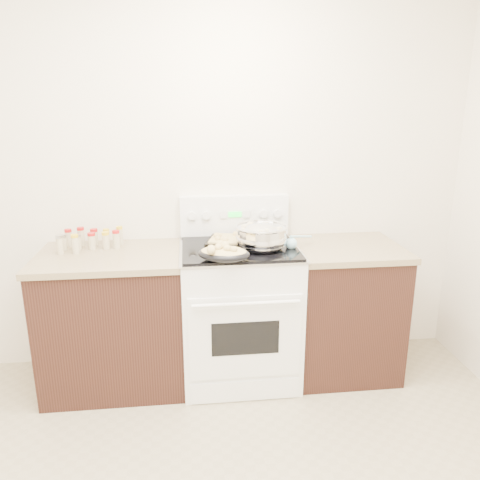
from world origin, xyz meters
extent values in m
cube|color=#EFE5CF|center=(0.00, 1.77, 1.35)|extent=(4.00, 0.05, 2.70)
cube|color=black|center=(-0.48, 1.43, 0.44)|extent=(0.90, 0.64, 0.88)
cube|color=brown|center=(-0.48, 1.43, 0.90)|extent=(0.93, 0.67, 0.04)
cube|color=black|center=(1.08, 1.43, 0.44)|extent=(0.70, 0.64, 0.88)
cube|color=brown|center=(1.08, 1.43, 0.90)|extent=(0.73, 0.67, 0.04)
cube|color=white|center=(0.35, 1.42, 0.46)|extent=(0.76, 0.66, 0.92)
cube|color=white|center=(0.35, 1.08, 0.45)|extent=(0.70, 0.01, 0.55)
cube|color=black|center=(0.35, 1.08, 0.46)|extent=(0.42, 0.01, 0.22)
cylinder|color=white|center=(0.35, 1.04, 0.70)|extent=(0.65, 0.02, 0.02)
cube|color=white|center=(0.35, 1.09, 0.08)|extent=(0.70, 0.01, 0.14)
cube|color=silver|center=(0.35, 1.42, 0.93)|extent=(0.78, 0.68, 0.01)
cube|color=black|center=(0.35, 1.42, 0.94)|extent=(0.74, 0.64, 0.01)
cube|color=white|center=(0.35, 1.72, 1.08)|extent=(0.76, 0.07, 0.28)
cylinder|color=white|center=(0.05, 1.67, 1.10)|extent=(0.06, 0.02, 0.06)
cylinder|color=white|center=(0.15, 1.67, 1.10)|extent=(0.06, 0.02, 0.06)
cylinder|color=white|center=(0.55, 1.67, 1.10)|extent=(0.06, 0.02, 0.06)
cylinder|color=white|center=(0.65, 1.67, 1.10)|extent=(0.06, 0.02, 0.06)
cube|color=#19E533|center=(0.35, 1.67, 1.10)|extent=(0.09, 0.00, 0.04)
cube|color=silver|center=(0.27, 1.67, 1.10)|extent=(0.05, 0.00, 0.05)
cube|color=silver|center=(0.43, 1.67, 1.10)|extent=(0.05, 0.00, 0.05)
ellipsoid|color=silver|center=(0.48, 1.35, 1.01)|extent=(0.41, 0.41, 0.20)
cylinder|color=silver|center=(0.48, 1.35, 0.95)|extent=(0.18, 0.18, 0.01)
torus|color=silver|center=(0.48, 1.35, 1.09)|extent=(0.34, 0.34, 0.02)
cylinder|color=silver|center=(0.48, 1.35, 1.03)|extent=(0.32, 0.32, 0.11)
cylinder|color=brown|center=(0.48, 1.35, 1.08)|extent=(0.30, 0.30, 0.00)
cube|color=beige|center=(0.43, 1.46, 1.08)|extent=(0.02, 0.02, 0.02)
cube|color=beige|center=(0.52, 1.44, 1.08)|extent=(0.03, 0.03, 0.02)
cube|color=beige|center=(0.47, 1.42, 1.08)|extent=(0.03, 0.03, 0.02)
cube|color=beige|center=(0.38, 1.39, 1.08)|extent=(0.04, 0.04, 0.03)
cube|color=beige|center=(0.44, 1.34, 1.08)|extent=(0.04, 0.04, 0.03)
cube|color=beige|center=(0.46, 1.25, 1.08)|extent=(0.03, 0.03, 0.02)
cube|color=beige|center=(0.44, 1.46, 1.08)|extent=(0.03, 0.03, 0.02)
cube|color=beige|center=(0.36, 1.32, 1.08)|extent=(0.02, 0.02, 0.02)
cube|color=beige|center=(0.59, 1.31, 1.08)|extent=(0.03, 0.03, 0.02)
cube|color=beige|center=(0.42, 1.44, 1.08)|extent=(0.04, 0.04, 0.03)
cube|color=beige|center=(0.53, 1.45, 1.08)|extent=(0.03, 0.03, 0.02)
cube|color=beige|center=(0.37, 1.38, 1.08)|extent=(0.03, 0.03, 0.02)
cube|color=beige|center=(0.50, 1.27, 1.08)|extent=(0.03, 0.03, 0.03)
cube|color=beige|center=(0.51, 1.35, 1.08)|extent=(0.03, 0.03, 0.02)
cube|color=beige|center=(0.50, 1.40, 1.08)|extent=(0.04, 0.04, 0.03)
cube|color=beige|center=(0.53, 1.33, 1.08)|extent=(0.03, 0.03, 0.02)
ellipsoid|color=black|center=(0.23, 1.14, 0.98)|extent=(0.36, 0.30, 0.08)
ellipsoid|color=#D6B972|center=(0.23, 1.14, 1.00)|extent=(0.33, 0.27, 0.06)
sphere|color=#D6B972|center=(0.15, 1.10, 1.03)|extent=(0.05, 0.05, 0.05)
sphere|color=#D6B972|center=(0.24, 1.10, 1.03)|extent=(0.04, 0.04, 0.04)
sphere|color=#D6B972|center=(0.25, 1.09, 1.03)|extent=(0.04, 0.04, 0.04)
sphere|color=#D6B972|center=(0.23, 1.14, 1.03)|extent=(0.06, 0.06, 0.06)
sphere|color=#D6B972|center=(0.19, 1.12, 1.03)|extent=(0.04, 0.04, 0.04)
sphere|color=#D6B972|center=(0.28, 1.09, 1.03)|extent=(0.04, 0.04, 0.04)
sphere|color=#D6B972|center=(0.15, 1.07, 1.03)|extent=(0.05, 0.05, 0.05)
sphere|color=#D6B972|center=(0.21, 1.19, 1.03)|extent=(0.04, 0.04, 0.04)
cube|color=black|center=(0.34, 1.50, 0.95)|extent=(0.44, 0.36, 0.02)
cube|color=#D6B972|center=(0.34, 1.50, 0.97)|extent=(0.40, 0.32, 0.02)
sphere|color=#D6B972|center=(0.21, 1.56, 0.98)|extent=(0.04, 0.04, 0.04)
sphere|color=#D6B972|center=(0.21, 1.48, 0.98)|extent=(0.04, 0.04, 0.04)
sphere|color=#D6B972|center=(0.49, 1.51, 0.98)|extent=(0.04, 0.04, 0.04)
sphere|color=#D6B972|center=(0.23, 1.56, 0.98)|extent=(0.04, 0.04, 0.04)
sphere|color=#D6B972|center=(0.22, 1.58, 0.98)|extent=(0.04, 0.04, 0.04)
sphere|color=#D6B972|center=(0.43, 1.47, 0.98)|extent=(0.04, 0.04, 0.04)
sphere|color=#D6B972|center=(0.26, 1.47, 0.98)|extent=(0.04, 0.04, 0.04)
sphere|color=#D6B972|center=(0.38, 1.53, 0.98)|extent=(0.03, 0.03, 0.03)
sphere|color=#D6B972|center=(0.35, 1.58, 0.98)|extent=(0.04, 0.04, 0.04)
sphere|color=#D6B972|center=(0.49, 1.55, 0.98)|extent=(0.04, 0.04, 0.04)
cylinder|color=tan|center=(0.21, 1.42, 0.95)|extent=(0.08, 0.27, 0.01)
sphere|color=tan|center=(0.18, 1.31, 0.96)|extent=(0.04, 0.04, 0.04)
sphere|color=#9ED8EB|center=(0.68, 1.34, 0.97)|extent=(0.08, 0.08, 0.08)
cylinder|color=#9ED8EB|center=(0.76, 1.42, 1.00)|extent=(0.19, 0.18, 0.07)
cylinder|color=#BFB28C|center=(-0.77, 1.63, 0.97)|extent=(0.04, 0.04, 0.10)
cylinder|color=#B21414|center=(-0.77, 1.63, 1.03)|extent=(0.05, 0.05, 0.02)
cylinder|color=#BFB28C|center=(-0.69, 1.63, 0.97)|extent=(0.04, 0.04, 0.11)
cylinder|color=#B21414|center=(-0.69, 1.63, 1.04)|extent=(0.05, 0.05, 0.02)
cylinder|color=#BFB28C|center=(-0.61, 1.63, 0.97)|extent=(0.05, 0.05, 0.10)
cylinder|color=#B21414|center=(-0.61, 1.63, 1.02)|extent=(0.05, 0.05, 0.02)
cylinder|color=#BFB28C|center=(-0.53, 1.64, 0.97)|extent=(0.04, 0.04, 0.09)
cylinder|color=gold|center=(-0.53, 1.64, 1.02)|extent=(0.04, 0.04, 0.02)
cylinder|color=#BFB28C|center=(-0.44, 1.63, 0.97)|extent=(0.04, 0.04, 0.11)
cylinder|color=gold|center=(-0.44, 1.63, 1.04)|extent=(0.04, 0.04, 0.02)
cylinder|color=#BFB28C|center=(-0.79, 1.55, 0.96)|extent=(0.04, 0.04, 0.09)
cylinder|color=#B2B2B7|center=(-0.79, 1.55, 1.01)|extent=(0.04, 0.04, 0.02)
cylinder|color=#BFB28C|center=(-0.69, 1.53, 0.96)|extent=(0.04, 0.04, 0.09)
cylinder|color=#B2B2B7|center=(-0.69, 1.53, 1.02)|extent=(0.04, 0.04, 0.02)
cylinder|color=#BFB28C|center=(-0.61, 1.54, 0.97)|extent=(0.05, 0.05, 0.09)
cylinder|color=#B21414|center=(-0.61, 1.54, 1.02)|extent=(0.05, 0.05, 0.02)
cylinder|color=#BFB28C|center=(-0.52, 1.54, 0.97)|extent=(0.05, 0.05, 0.10)
cylinder|color=gold|center=(-0.52, 1.54, 1.03)|extent=(0.05, 0.05, 0.02)
cylinder|color=#BFB28C|center=(-0.45, 1.54, 0.97)|extent=(0.05, 0.05, 0.10)
cylinder|color=#B21414|center=(-0.45, 1.54, 1.03)|extent=(0.05, 0.05, 0.02)
cylinder|color=#BFB28C|center=(-0.79, 1.45, 0.97)|extent=(0.04, 0.04, 0.11)
cylinder|color=#B2B2B7|center=(-0.79, 1.45, 1.04)|extent=(0.04, 0.04, 0.02)
cylinder|color=#BFB28C|center=(-0.69, 1.46, 0.97)|extent=(0.04, 0.04, 0.11)
cylinder|color=gold|center=(-0.69, 1.46, 1.04)|extent=(0.05, 0.05, 0.02)
camera|label=1|loc=(0.02, -1.48, 1.84)|focal=35.00mm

